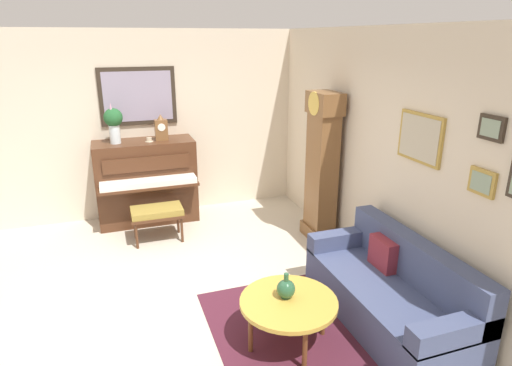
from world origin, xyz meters
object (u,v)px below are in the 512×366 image
(teacup, at_px, (149,140))
(grandfather_clock, at_px, (322,172))
(mantel_clock, at_px, (161,128))
(piano, at_px, (147,181))
(piano_bench, at_px, (157,213))
(flower_vase, at_px, (114,121))
(couch, at_px, (391,293))
(green_jug, at_px, (286,289))
(coffee_table, at_px, (289,303))

(teacup, bearing_deg, grandfather_clock, 57.57)
(grandfather_clock, bearing_deg, teacup, -122.43)
(mantel_clock, relative_size, teacup, 3.28)
(piano, height_order, teacup, teacup)
(piano_bench, bearing_deg, flower_vase, -150.55)
(flower_vase, bearing_deg, piano_bench, 29.45)
(couch, relative_size, teacup, 16.38)
(couch, distance_m, green_jug, 1.11)
(mantel_clock, bearing_deg, teacup, -74.52)
(coffee_table, bearing_deg, couch, 88.89)
(piano, relative_size, piano_bench, 2.06)
(piano_bench, bearing_deg, coffee_table, 18.56)
(grandfather_clock, bearing_deg, green_jug, -34.69)
(piano_bench, height_order, green_jug, green_jug)
(piano, height_order, grandfather_clock, grandfather_clock)
(mantel_clock, xyz_separation_m, teacup, (0.05, -0.19, -0.15))
(piano, bearing_deg, flower_vase, -89.67)
(mantel_clock, bearing_deg, coffee_table, 10.85)
(couch, distance_m, coffee_table, 1.08)
(flower_vase, height_order, green_jug, flower_vase)
(green_jug, bearing_deg, teacup, -165.70)
(grandfather_clock, relative_size, coffee_table, 2.31)
(couch, bearing_deg, flower_vase, -144.64)
(piano_bench, height_order, teacup, teacup)
(grandfather_clock, bearing_deg, piano, -122.51)
(grandfather_clock, height_order, mantel_clock, grandfather_clock)
(green_jug, bearing_deg, piano, -164.62)
(flower_vase, relative_size, green_jug, 2.42)
(piano_bench, xyz_separation_m, couch, (2.57, 1.93, -0.09))
(piano, bearing_deg, couch, 30.72)
(piano, relative_size, flower_vase, 2.48)
(piano, xyz_separation_m, piano_bench, (0.76, 0.04, -0.22))
(couch, bearing_deg, coffee_table, -91.11)
(piano, xyz_separation_m, mantel_clock, (0.00, 0.27, 0.79))
(coffee_table, relative_size, mantel_clock, 2.32)
(coffee_table, xyz_separation_m, green_jug, (-0.05, -0.01, 0.12))
(grandfather_clock, height_order, couch, grandfather_clock)
(piano, bearing_deg, teacup, 55.41)
(piano_bench, bearing_deg, mantel_clock, 163.63)
(grandfather_clock, distance_m, coffee_table, 2.37)
(couch, distance_m, flower_vase, 4.26)
(coffee_table, relative_size, teacup, 7.59)
(piano_bench, distance_m, grandfather_clock, 2.30)
(teacup, bearing_deg, green_jug, 14.30)
(grandfather_clock, relative_size, teacup, 17.50)
(couch, bearing_deg, green_jug, -93.95)
(piano, height_order, green_jug, piano)
(grandfather_clock, relative_size, couch, 1.07)
(piano_bench, relative_size, green_jug, 2.92)
(piano, xyz_separation_m, couch, (3.33, 1.98, -0.31))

